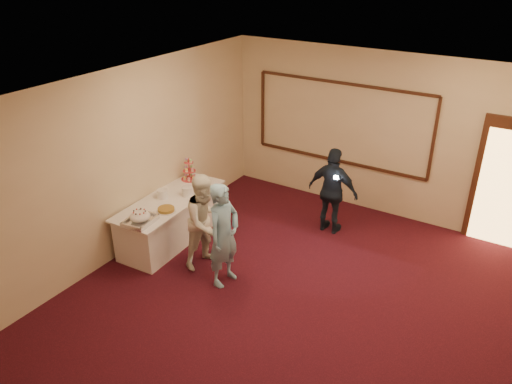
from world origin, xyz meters
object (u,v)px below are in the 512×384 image
Objects in this scene: buffet_table at (172,219)px; tart at (166,210)px; man at (224,235)px; guest at (333,191)px; plate_stack_a at (162,194)px; plate_stack_b at (188,191)px; woman at (206,221)px; pavlova_tray at (140,218)px; cupcake_stand at (189,171)px.

tart is at bearing -56.53° from buffet_table.
man is (1.23, -0.16, 0.01)m from tart.
man is at bearing 73.93° from guest.
man is at bearing -16.89° from plate_stack_a.
plate_stack_b is (0.18, 0.26, 0.47)m from buffet_table.
woman reaches higher than tart.
man is (1.47, -0.52, 0.42)m from buffet_table.
man reaches higher than woman.
woman reaches higher than plate_stack_a.
plate_stack_b is 2.48m from guest.
plate_stack_b is 0.13× the size of guest.
buffet_table is 0.98m from pavlova_tray.
man is (1.32, 0.33, -0.05)m from pavlova_tray.
plate_stack_b reaches higher than tart.
cupcake_stand is at bearing 22.74° from guest.
plate_stack_a is at bearing 138.13° from tart.
woman is (0.78, -0.53, -0.09)m from plate_stack_b.
pavlova_tray is at bearing -91.65° from plate_stack_b.
tart is at bearing 86.96° from man.
woman is at bearing 6.73° from tart.
guest reaches higher than pavlova_tray.
tart is 2.84m from guest.
pavlova_tray reaches higher than plate_stack_a.
buffet_table is 1.07m from woman.
tart is at bearing 48.49° from guest.
buffet_table is 7.11× the size of tart.
pavlova_tray is 0.35× the size of man.
cupcake_stand is 1.59m from woman.
pavlova_tray is at bearing 108.18° from man.
plate_stack_a is at bearing 38.77° from guest.
guest is (2.02, 1.44, -0.08)m from plate_stack_b.
buffet_table is at bearing -124.74° from plate_stack_b.
plate_stack_a is at bearing 77.38° from man.
buffet_table is 2.80m from guest.
man is 1.05× the size of woman.
plate_stack_b is at bearing 70.86° from woman.
guest is at bearing 20.61° from cupcake_stand.
woman is 2.33m from guest.
woman reaches higher than cupcake_stand.
cupcake_stand is 2.13m from man.
tart is at bearing -84.53° from plate_stack_b.
tart is 1.24m from man.
plate_stack_b is at bearing 63.34° from man.
tart reaches higher than buffet_table.
man reaches higher than buffet_table.
tart is 0.73m from woman.
cupcake_stand is 0.29× the size of guest.
man reaches higher than cupcake_stand.
man is at bearing -100.26° from woman.
pavlova_tray is 1.36m from man.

